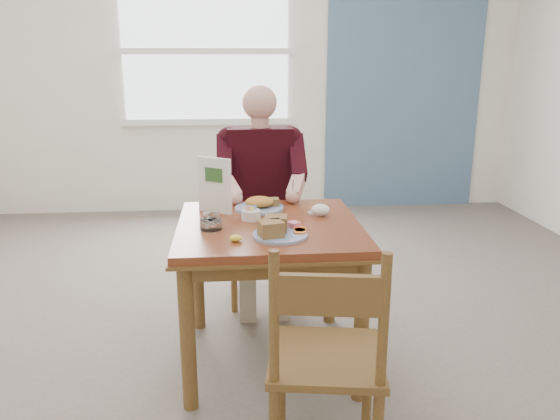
{
  "coord_description": "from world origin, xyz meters",
  "views": [
    {
      "loc": [
        -0.18,
        -2.58,
        1.55
      ],
      "look_at": [
        0.05,
        0.0,
        0.82
      ],
      "focal_mm": 35.0,
      "sensor_mm": 36.0,
      "label": 1
    }
  ],
  "objects": [
    {
      "name": "shakers",
      "position": [
        -0.28,
        -0.04,
        0.79
      ],
      "size": [
        0.09,
        0.05,
        0.08
      ],
      "color": "white",
      "rests_on": "table"
    },
    {
      "name": "lemon_wedge",
      "position": [
        -0.17,
        -0.26,
        0.77
      ],
      "size": [
        0.06,
        0.04,
        0.03
      ],
      "primitive_type": "ellipsoid",
      "rotation": [
        0.0,
        0.0,
        -0.06
      ],
      "color": "yellow",
      "rests_on": "table"
    },
    {
      "name": "chair_near",
      "position": [
        0.15,
        -0.84,
        0.48
      ],
      "size": [
        0.48,
        0.48,
        0.95
      ],
      "color": "brown",
      "rests_on": "ground"
    },
    {
      "name": "menu",
      "position": [
        -0.27,
        0.22,
        0.9
      ],
      "size": [
        0.18,
        0.12,
        0.29
      ],
      "color": "white",
      "rests_on": "table"
    },
    {
      "name": "window",
      "position": [
        -0.4,
        2.97,
        1.6
      ],
      "size": [
        1.72,
        0.04,
        1.42
      ],
      "color": "white",
      "rests_on": "wall_back"
    },
    {
      "name": "caddy",
      "position": [
        -0.09,
        0.07,
        0.78
      ],
      "size": [
        0.12,
        0.12,
        0.07
      ],
      "color": "white",
      "rests_on": "table"
    },
    {
      "name": "metal_dish",
      "position": [
        0.26,
        0.14,
        0.76
      ],
      "size": [
        0.11,
        0.11,
        0.01
      ],
      "primitive_type": "cylinder",
      "rotation": [
        0.0,
        0.0,
        -0.32
      ],
      "color": "silver",
      "rests_on": "table"
    },
    {
      "name": "napkin",
      "position": [
        0.27,
        0.11,
        0.78
      ],
      "size": [
        0.1,
        0.08,
        0.06
      ],
      "primitive_type": "ellipsoid",
      "rotation": [
        0.0,
        0.0,
        -0.05
      ],
      "color": "white",
      "rests_on": "table"
    },
    {
      "name": "far_plate",
      "position": [
        -0.03,
        0.26,
        0.78
      ],
      "size": [
        0.28,
        0.28,
        0.07
      ],
      "color": "white",
      "rests_on": "table"
    },
    {
      "name": "floor",
      "position": [
        0.0,
        0.0,
        0.0
      ],
      "size": [
        6.0,
        6.0,
        0.0
      ],
      "primitive_type": "plane",
      "color": "#5E544C",
      "rests_on": "ground"
    },
    {
      "name": "accent_panel",
      "position": [
        1.6,
        2.98,
        1.4
      ],
      "size": [
        1.6,
        0.02,
        2.8
      ],
      "primitive_type": "cube",
      "color": "slate",
      "rests_on": "ground"
    },
    {
      "name": "creamer",
      "position": [
        -0.28,
        -0.07,
        0.78
      ],
      "size": [
        0.11,
        0.11,
        0.05
      ],
      "color": "white",
      "rests_on": "table"
    },
    {
      "name": "chair_far",
      "position": [
        0.0,
        0.8,
        0.48
      ],
      "size": [
        0.42,
        0.42,
        0.95
      ],
      "color": "brown",
      "rests_on": "ground"
    },
    {
      "name": "wall_back",
      "position": [
        0.0,
        3.0,
        1.4
      ],
      "size": [
        5.5,
        0.0,
        5.5
      ],
      "primitive_type": "plane",
      "rotation": [
        1.57,
        0.0,
        0.0
      ],
      "color": "white",
      "rests_on": "ground"
    },
    {
      "name": "table",
      "position": [
        0.0,
        0.0,
        0.64
      ],
      "size": [
        0.92,
        0.92,
        0.75
      ],
      "color": "brown",
      "rests_on": "ground"
    },
    {
      "name": "diner",
      "position": [
        0.0,
        0.71,
        0.81
      ],
      "size": [
        0.53,
        0.56,
        1.39
      ],
      "color": "tan",
      "rests_on": "chair_far"
    },
    {
      "name": "near_plate",
      "position": [
        0.02,
        -0.2,
        0.78
      ],
      "size": [
        0.28,
        0.28,
        0.08
      ],
      "color": "white",
      "rests_on": "table"
    }
  ]
}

